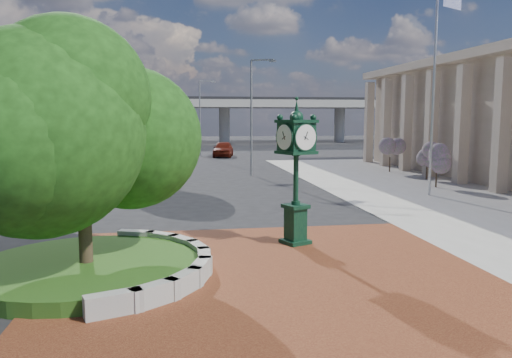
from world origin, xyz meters
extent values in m
plane|color=black|center=(0.00, 0.00, 0.00)|extent=(200.00, 200.00, 0.00)
cube|color=maroon|center=(0.00, -1.00, 0.02)|extent=(12.00, 12.00, 0.04)
cube|color=#9E9B93|center=(-3.91, -3.01, 0.27)|extent=(1.29, 0.76, 0.54)
cube|color=#9E9B93|center=(-3.05, -2.54, 0.27)|extent=(1.20, 1.04, 0.54)
cube|color=#9E9B93|center=(-2.38, -1.84, 0.27)|extent=(1.00, 1.22, 0.54)
cube|color=#9E9B93|center=(-1.95, -0.96, 0.27)|extent=(0.71, 1.30, 0.54)
cube|color=#9E9B93|center=(-1.80, 0.00, 0.27)|extent=(0.35, 1.25, 0.54)
cube|color=#9E9B93|center=(-1.95, 0.96, 0.27)|extent=(0.71, 1.30, 0.54)
cube|color=#9E9B93|center=(-2.38, 1.84, 0.27)|extent=(1.00, 1.22, 0.54)
cube|color=#9E9B93|center=(-3.05, 2.54, 0.27)|extent=(1.20, 1.04, 0.54)
cube|color=#9E9B93|center=(-3.91, 3.01, 0.27)|extent=(1.29, 0.76, 0.54)
cylinder|color=#244F16|center=(-5.00, 0.00, 0.20)|extent=(6.10, 6.10, 0.40)
cube|color=#9E9B93|center=(0.00, 70.00, 6.50)|extent=(90.00, 12.00, 1.20)
cube|color=black|center=(0.00, 70.00, 7.30)|extent=(90.00, 12.00, 0.40)
cylinder|color=#9E9B93|center=(-15.00, 70.00, 3.00)|extent=(1.80, 1.80, 6.00)
cylinder|color=#9E9B93|center=(5.00, 70.00, 3.00)|extent=(1.80, 1.80, 6.00)
cylinder|color=#9E9B93|center=(25.00, 70.00, 3.00)|extent=(1.80, 1.80, 6.00)
cylinder|color=#38281C|center=(-5.00, 0.00, 1.08)|extent=(0.36, 0.36, 2.17)
sphere|color=#16380F|center=(-5.00, 0.00, 3.73)|extent=(5.20, 5.20, 5.20)
cylinder|color=#38281C|center=(-4.00, 18.00, 0.96)|extent=(0.36, 0.36, 1.92)
sphere|color=#16380F|center=(-4.00, 18.00, 3.25)|extent=(4.40, 4.40, 4.40)
cube|color=black|center=(1.42, 2.48, 0.08)|extent=(1.10, 1.10, 0.17)
cube|color=black|center=(1.42, 2.48, 0.72)|extent=(0.75, 0.75, 1.14)
cube|color=black|center=(1.42, 2.48, 1.32)|extent=(0.96, 0.96, 0.12)
cylinder|color=black|center=(1.42, 2.48, 2.26)|extent=(0.18, 0.18, 1.76)
cube|color=black|center=(1.42, 2.48, 3.67)|extent=(1.23, 1.23, 0.93)
cylinder|color=white|center=(1.63, 2.04, 3.67)|extent=(0.78, 0.40, 0.83)
cylinder|color=white|center=(1.22, 2.93, 3.67)|extent=(0.78, 0.40, 0.83)
cylinder|color=white|center=(0.98, 2.28, 3.67)|extent=(0.40, 0.78, 0.83)
cylinder|color=white|center=(1.87, 2.68, 3.67)|extent=(0.40, 0.78, 0.83)
sphere|color=black|center=(1.42, 2.48, 4.31)|extent=(0.45, 0.45, 0.45)
cone|color=black|center=(1.42, 2.48, 4.65)|extent=(0.19, 0.19, 0.52)
imported|color=#55170C|center=(2.27, 40.94, 0.85)|extent=(2.85, 5.28, 1.71)
cylinder|color=silver|center=(11.19, 11.76, 5.72)|extent=(0.14, 0.14, 11.44)
cylinder|color=slate|center=(2.81, 22.74, 4.21)|extent=(0.15, 0.15, 8.42)
cube|color=slate|center=(3.58, 22.40, 8.42)|extent=(1.60, 0.80, 0.11)
cube|color=slate|center=(4.26, 22.10, 8.32)|extent=(0.52, 0.40, 0.14)
cylinder|color=slate|center=(-0.18, 42.20, 4.14)|extent=(0.15, 0.15, 8.28)
cube|color=slate|center=(0.65, 42.22, 8.28)|extent=(1.66, 0.19, 0.11)
cube|color=slate|center=(1.39, 42.24, 8.18)|extent=(0.47, 0.24, 0.14)
cylinder|color=#38281C|center=(13.10, 14.57, 0.60)|extent=(0.10, 0.10, 1.20)
sphere|color=#C261B5|center=(13.10, 14.57, 1.60)|extent=(1.20, 1.20, 1.20)
cylinder|color=#38281C|center=(14.43, 18.33, 0.60)|extent=(0.10, 0.10, 1.20)
sphere|color=#C261B5|center=(14.43, 18.33, 1.60)|extent=(1.20, 1.20, 1.20)
cylinder|color=#38281C|center=(13.93, 23.37, 0.60)|extent=(0.10, 0.10, 1.20)
sphere|color=#C261B5|center=(13.93, 23.37, 1.60)|extent=(1.20, 1.20, 1.20)
camera|label=1|loc=(-2.41, -13.77, 4.32)|focal=35.00mm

